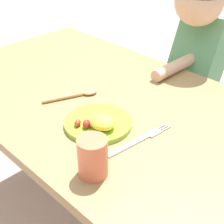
{
  "coord_description": "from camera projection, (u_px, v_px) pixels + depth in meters",
  "views": [
    {
      "loc": [
        0.74,
        -0.69,
        1.24
      ],
      "look_at": [
        0.11,
        -0.07,
        0.68
      ],
      "focal_mm": 54.36,
      "sensor_mm": 36.0,
      "label": 1
    }
  ],
  "objects": [
    {
      "name": "dining_table",
      "position": [
        103.0,
        116.0,
        1.2
      ],
      "size": [
        1.32,
        0.76,
        0.66
      ],
      "color": "#957548",
      "rests_on": "ground_plane"
    },
    {
      "name": "spoon",
      "position": [
        78.0,
        94.0,
        1.16
      ],
      "size": [
        0.09,
        0.19,
        0.02
      ],
      "rotation": [
        0.0,
        0.0,
        1.19
      ],
      "color": "tan",
      "rests_on": "dining_table"
    },
    {
      "name": "drinking_cup",
      "position": [
        93.0,
        157.0,
        0.81
      ],
      "size": [
        0.07,
        0.07,
        0.1
      ],
      "primitive_type": "cylinder",
      "color": "#DD6A46",
      "rests_on": "dining_table"
    },
    {
      "name": "fork",
      "position": [
        140.0,
        140.0,
        0.95
      ],
      "size": [
        0.04,
        0.23,
        0.01
      ],
      "rotation": [
        0.0,
        0.0,
        1.46
      ],
      "color": "silver",
      "rests_on": "dining_table"
    },
    {
      "name": "plate",
      "position": [
        99.0,
        123.0,
        1.0
      ],
      "size": [
        0.2,
        0.2,
        0.05
      ],
      "color": "#83BD2E",
      "rests_on": "dining_table"
    },
    {
      "name": "person",
      "position": [
        196.0,
        80.0,
        1.48
      ],
      "size": [
        0.21,
        0.41,
        1.01
      ],
      "rotation": [
        0.0,
        0.0,
        3.14
      ],
      "color": "#3F4F69",
      "rests_on": "ground_plane"
    }
  ]
}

